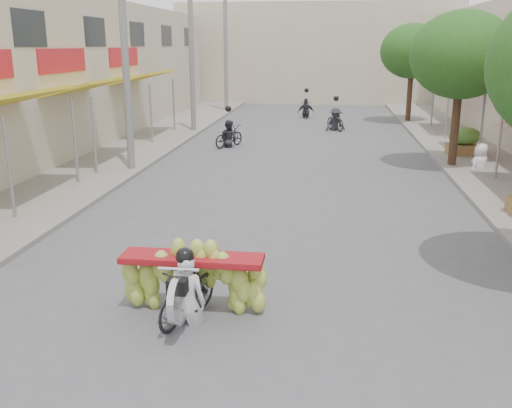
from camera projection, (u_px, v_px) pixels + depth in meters
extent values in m
plane|color=#525156|center=(227.00, 389.00, 7.06)|extent=(120.00, 120.00, 0.00)
cube|color=gray|center=(118.00, 153.00, 22.23)|extent=(4.00, 60.00, 0.12)
cube|color=gray|center=(492.00, 162.00, 20.51)|extent=(4.00, 60.00, 0.12)
cube|color=gold|center=(11.00, 99.00, 14.84)|extent=(1.77, 4.00, 0.53)
cylinder|color=slate|center=(9.00, 170.00, 13.42)|extent=(0.08, 0.08, 2.55)
cylinder|color=slate|center=(75.00, 144.00, 16.85)|extent=(0.08, 0.08, 2.55)
cube|color=gold|center=(89.00, 86.00, 19.61)|extent=(1.77, 4.00, 0.53)
cylinder|color=slate|center=(94.00, 137.00, 18.19)|extent=(0.08, 0.08, 2.55)
cylinder|color=slate|center=(132.00, 122.00, 21.63)|extent=(0.08, 0.08, 2.55)
cube|color=#B11724|center=(62.00, 60.00, 19.49)|extent=(0.10, 3.50, 0.80)
cube|color=gold|center=(144.00, 77.00, 25.34)|extent=(1.77, 4.00, 0.53)
cylinder|color=slate|center=(151.00, 115.00, 23.92)|extent=(0.08, 0.08, 2.55)
cylinder|color=slate|center=(174.00, 106.00, 27.36)|extent=(0.08, 0.08, 2.55)
cube|color=#B11724|center=(124.00, 57.00, 25.22)|extent=(0.10, 3.50, 0.80)
cube|color=#1E2328|center=(29.00, 28.00, 17.32)|extent=(0.08, 2.00, 1.10)
cube|color=#1E2328|center=(94.00, 32.00, 22.09)|extent=(0.08, 2.00, 1.10)
cube|color=#1E2328|center=(137.00, 34.00, 26.87)|extent=(0.08, 2.00, 1.10)
cube|color=#1E2328|center=(166.00, 36.00, 31.64)|extent=(0.08, 2.00, 1.10)
cube|color=#1E2328|center=(188.00, 37.00, 36.42)|extent=(0.08, 2.00, 1.10)
cylinder|color=slate|center=(499.00, 142.00, 17.31)|extent=(0.08, 0.08, 2.55)
cube|color=red|center=(496.00, 84.00, 20.73)|extent=(1.77, 4.20, 0.53)
cylinder|color=slate|center=(481.00, 131.00, 19.41)|extent=(0.08, 0.08, 2.55)
cylinder|color=slate|center=(458.00, 118.00, 23.04)|extent=(0.08, 0.08, 2.55)
cube|color=red|center=(460.00, 75.00, 26.46)|extent=(1.77, 4.20, 0.53)
cylinder|color=slate|center=(447.00, 112.00, 25.14)|extent=(0.08, 0.08, 2.55)
cylinder|color=slate|center=(433.00, 103.00, 28.77)|extent=(0.08, 0.08, 2.55)
cube|color=#BCAE95|center=(316.00, 53.00, 42.41)|extent=(20.00, 6.00, 7.00)
cylinder|color=slate|center=(125.00, 49.00, 18.11)|extent=(0.24, 0.24, 8.00)
cylinder|color=slate|center=(191.00, 47.00, 26.71)|extent=(0.24, 0.24, 8.00)
cylinder|color=slate|center=(226.00, 47.00, 35.30)|extent=(0.24, 0.24, 8.00)
cylinder|color=#3A2719|center=(456.00, 122.00, 19.34)|extent=(0.28, 0.28, 3.20)
ellipsoid|color=#235318|center=(462.00, 55.00, 18.75)|extent=(3.40, 3.40, 2.90)
cylinder|color=#3A2719|center=(410.00, 93.00, 30.80)|extent=(0.28, 0.28, 3.20)
ellipsoid|color=#235318|center=(413.00, 51.00, 30.21)|extent=(3.40, 3.40, 2.90)
cube|color=olive|center=(463.00, 148.00, 21.48)|extent=(1.20, 0.80, 0.50)
ellipsoid|color=#528A33|center=(465.00, 133.00, 21.33)|extent=(1.20, 0.88, 0.66)
imported|color=black|center=(188.00, 292.00, 8.73)|extent=(0.93, 1.62, 0.92)
cylinder|color=silver|center=(176.00, 301.00, 8.07)|extent=(0.10, 0.66, 0.66)
cube|color=black|center=(177.00, 286.00, 8.11)|extent=(0.28, 0.22, 0.22)
cylinder|color=silver|center=(179.00, 269.00, 8.15)|extent=(0.60, 0.05, 0.05)
cube|color=maroon|center=(192.00, 258.00, 8.95)|extent=(2.25, 0.55, 0.10)
imported|color=silver|center=(185.00, 254.00, 8.51)|extent=(0.58, 0.43, 1.61)
sphere|color=black|center=(183.00, 205.00, 8.27)|extent=(0.28, 0.28, 0.28)
imported|color=white|center=(482.00, 143.00, 19.12)|extent=(0.92, 0.87, 1.62)
imported|color=black|center=(229.00, 136.00, 23.72)|extent=(1.29, 1.69, 0.90)
imported|color=#2A2932|center=(228.00, 120.00, 23.54)|extent=(0.93, 0.80, 1.65)
sphere|color=black|center=(228.00, 109.00, 23.42)|extent=(0.26, 0.26, 0.26)
imported|color=black|center=(335.00, 121.00, 28.23)|extent=(1.21, 1.66, 0.97)
imported|color=#2A2932|center=(336.00, 108.00, 28.05)|extent=(1.19, 1.00, 1.65)
sphere|color=black|center=(336.00, 98.00, 27.93)|extent=(0.26, 0.26, 0.26)
imported|color=black|center=(306.00, 110.00, 33.21)|extent=(0.73, 1.59, 0.87)
imported|color=#2A2932|center=(306.00, 98.00, 33.03)|extent=(1.02, 0.64, 1.65)
sphere|color=black|center=(306.00, 90.00, 32.90)|extent=(0.26, 0.26, 0.26)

